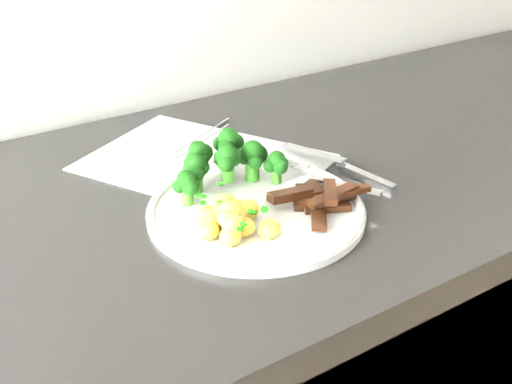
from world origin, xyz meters
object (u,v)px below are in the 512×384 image
object	(u,v)px
plate	(256,209)
broccoli	(225,160)
potatoes	(230,218)
recipe_paper	(205,162)
beef_strips	(318,198)
knife	(351,170)
fork	(328,178)

from	to	relation	value
plate	broccoli	world-z (taller)	broccoli
potatoes	recipe_paper	bearing A→B (deg)	69.48
beef_strips	knife	xyz separation A→B (m)	(0.09, 0.05, -0.01)
plate	broccoli	bearing A→B (deg)	89.79
recipe_paper	plate	size ratio (longest dim) A/B	1.46
broccoli	fork	size ratio (longest dim) A/B	0.99
fork	beef_strips	bearing A→B (deg)	-140.70
plate	potatoes	bearing A→B (deg)	-155.31
plate	beef_strips	size ratio (longest dim) A/B	2.19
fork	knife	size ratio (longest dim) A/B	0.87
potatoes	knife	size ratio (longest dim) A/B	0.58
fork	knife	distance (m)	0.06
beef_strips	knife	distance (m)	0.11
broccoli	recipe_paper	bearing A→B (deg)	79.15
potatoes	knife	world-z (taller)	potatoes
potatoes	knife	bearing A→B (deg)	10.84
recipe_paper	knife	bearing A→B (deg)	-43.68
recipe_paper	potatoes	size ratio (longest dim) A/B	3.67
plate	recipe_paper	bearing A→B (deg)	83.90
recipe_paper	broccoli	bearing A→B (deg)	-100.85
recipe_paper	beef_strips	size ratio (longest dim) A/B	3.20
recipe_paper	broccoli	size ratio (longest dim) A/B	2.46
beef_strips	knife	world-z (taller)	beef_strips
broccoli	knife	xyz separation A→B (m)	(0.16, -0.05, -0.03)
recipe_paper	fork	bearing A→B (deg)	-59.35
recipe_paper	fork	size ratio (longest dim) A/B	2.44
knife	broccoli	bearing A→B (deg)	161.84
recipe_paper	beef_strips	distance (m)	0.19
knife	potatoes	bearing A→B (deg)	-169.16
recipe_paper	plate	world-z (taller)	plate
broccoli	knife	bearing A→B (deg)	-18.16
potatoes	fork	world-z (taller)	potatoes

